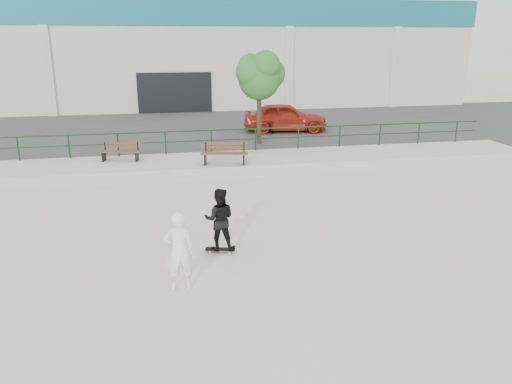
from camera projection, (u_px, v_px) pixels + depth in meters
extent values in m
plane|color=#B7B4A7|center=(221.00, 270.00, 12.05)|extent=(120.00, 120.00, 0.00)
cube|color=#B1ADA2|center=(191.00, 166.00, 20.89)|extent=(30.00, 3.00, 0.50)
cube|color=#3B3B3B|center=(181.00, 131.00, 28.85)|extent=(60.00, 14.00, 0.50)
cylinder|color=#163E1B|center=(188.00, 131.00, 21.74)|extent=(28.00, 0.06, 0.06)
cylinder|color=#163E1B|center=(189.00, 141.00, 21.87)|extent=(28.00, 0.05, 0.05)
cylinder|color=#163E1B|center=(18.00, 149.00, 20.57)|extent=(0.06, 0.06, 1.00)
cylinder|color=#163E1B|center=(69.00, 147.00, 20.95)|extent=(0.06, 0.06, 1.00)
cylinder|color=#163E1B|center=(118.00, 145.00, 21.32)|extent=(0.06, 0.06, 1.00)
cylinder|color=#163E1B|center=(166.00, 143.00, 21.70)|extent=(0.06, 0.06, 1.00)
cylinder|color=#163E1B|center=(211.00, 141.00, 22.07)|extent=(0.06, 0.06, 1.00)
cylinder|color=#163E1B|center=(256.00, 140.00, 22.45)|extent=(0.06, 0.06, 1.00)
cylinder|color=#163E1B|center=(298.00, 138.00, 22.82)|extent=(0.06, 0.06, 1.00)
cylinder|color=#163E1B|center=(340.00, 137.00, 23.19)|extent=(0.06, 0.06, 1.00)
cylinder|color=#163E1B|center=(380.00, 135.00, 23.57)|extent=(0.06, 0.06, 1.00)
cylinder|color=#163E1B|center=(419.00, 133.00, 23.94)|extent=(0.06, 0.06, 1.00)
cylinder|color=#163E1B|center=(456.00, 132.00, 24.32)|extent=(0.06, 0.06, 1.00)
cube|color=silver|center=(169.00, 56.00, 40.88)|extent=(44.00, 16.00, 8.00)
cube|color=#186A7C|center=(167.00, 16.00, 39.97)|extent=(44.20, 16.20, 1.80)
cube|color=black|center=(175.00, 96.00, 34.04)|extent=(5.00, 0.15, 3.20)
cube|color=silver|center=(48.00, 76.00, 32.05)|extent=(0.60, 0.25, 6.20)
cube|color=silver|center=(289.00, 72.00, 35.05)|extent=(0.60, 0.25, 6.20)
cube|color=silver|center=(394.00, 71.00, 36.54)|extent=(0.60, 0.25, 6.20)
cube|color=#58331E|center=(119.00, 152.00, 20.42)|extent=(1.64, 0.45, 0.04)
cube|color=#58331E|center=(120.00, 152.00, 20.58)|extent=(1.64, 0.45, 0.04)
cube|color=#58331E|center=(121.00, 151.00, 20.74)|extent=(1.64, 0.45, 0.04)
cube|color=#58331E|center=(121.00, 146.00, 20.76)|extent=(1.62, 0.38, 0.09)
cube|color=#58331E|center=(121.00, 143.00, 20.72)|extent=(1.62, 0.38, 0.09)
cube|color=black|center=(104.00, 156.00, 20.65)|extent=(0.15, 0.46, 0.39)
cube|color=black|center=(105.00, 146.00, 20.76)|extent=(0.06, 0.06, 0.39)
cube|color=black|center=(137.00, 156.00, 20.63)|extent=(0.15, 0.46, 0.39)
cube|color=black|center=(138.00, 146.00, 20.75)|extent=(0.06, 0.06, 0.39)
cube|color=#58331E|center=(224.00, 154.00, 19.83)|extent=(1.85, 0.51, 0.04)
cube|color=#58331E|center=(224.00, 153.00, 20.01)|extent=(1.85, 0.51, 0.04)
cube|color=#58331E|center=(225.00, 152.00, 20.19)|extent=(1.85, 0.51, 0.04)
cube|color=#58331E|center=(225.00, 147.00, 20.21)|extent=(1.83, 0.43, 0.10)
cube|color=#58331E|center=(225.00, 144.00, 20.17)|extent=(1.83, 0.43, 0.10)
cube|color=black|center=(205.00, 159.00, 20.09)|extent=(0.17, 0.52, 0.44)
cube|color=black|center=(206.00, 147.00, 20.22)|extent=(0.07, 0.06, 0.44)
cube|color=black|center=(244.00, 159.00, 20.07)|extent=(0.17, 0.52, 0.44)
cube|color=black|center=(244.00, 147.00, 20.20)|extent=(0.07, 0.06, 0.44)
cylinder|color=#463023|center=(259.00, 116.00, 23.77)|extent=(0.22, 0.22, 2.62)
sphere|color=#275A21|center=(259.00, 79.00, 23.26)|extent=(1.97, 1.97, 1.97)
sphere|color=#275A21|center=(269.00, 74.00, 23.60)|extent=(1.53, 1.53, 1.53)
sphere|color=#275A21|center=(251.00, 72.00, 22.88)|extent=(1.42, 1.42, 1.42)
sphere|color=#275A21|center=(266.00, 65.00, 22.70)|extent=(1.31, 1.31, 1.31)
sphere|color=#275A21|center=(251.00, 66.00, 23.45)|extent=(1.20, 1.20, 1.20)
imported|color=#9E2113|center=(285.00, 117.00, 27.15)|extent=(4.77, 2.51, 1.55)
cube|color=black|center=(220.00, 249.00, 13.02)|extent=(0.81, 0.40, 0.02)
cube|color=brown|center=(220.00, 250.00, 13.02)|extent=(0.81, 0.40, 0.01)
cube|color=gray|center=(210.00, 250.00, 13.05)|extent=(0.10, 0.17, 0.03)
cube|color=gray|center=(230.00, 251.00, 13.01)|extent=(0.10, 0.17, 0.03)
cylinder|color=beige|center=(210.00, 252.00, 12.96)|extent=(0.06, 0.04, 0.06)
cylinder|color=beige|center=(211.00, 249.00, 13.15)|extent=(0.06, 0.04, 0.06)
cylinder|color=beige|center=(230.00, 253.00, 12.93)|extent=(0.06, 0.04, 0.06)
cylinder|color=beige|center=(230.00, 250.00, 13.11)|extent=(0.06, 0.04, 0.06)
imported|color=black|center=(219.00, 219.00, 12.78)|extent=(0.91, 0.77, 1.64)
imported|color=white|center=(179.00, 251.00, 10.90)|extent=(0.66, 0.44, 1.81)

